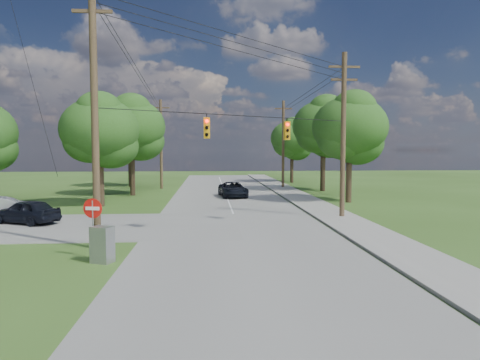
{
  "coord_description": "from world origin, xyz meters",
  "views": [
    {
      "loc": [
        0.35,
        -18.77,
        4.36
      ],
      "look_at": [
        2.09,
        5.0,
        2.69
      ],
      "focal_mm": 32.0,
      "sensor_mm": 36.0,
      "label": 1
    }
  ],
  "objects": [
    {
      "name": "main_road",
      "position": [
        2.0,
        5.0,
        0.01
      ],
      "size": [
        10.0,
        100.0,
        0.03
      ],
      "primitive_type": "cube",
      "color": "gray",
      "rests_on": "ground"
    },
    {
      "name": "ground",
      "position": [
        0.0,
        0.0,
        0.0
      ],
      "size": [
        140.0,
        140.0,
        0.0
      ],
      "primitive_type": "plane",
      "color": "#32511B",
      "rests_on": "ground"
    },
    {
      "name": "traffic_signals",
      "position": [
        2.55,
        4.43,
        5.5
      ],
      "size": [
        4.91,
        3.27,
        1.05
      ],
      "color": "orange",
      "rests_on": "ground"
    },
    {
      "name": "tree_w_mid",
      "position": [
        -7.0,
        23.0,
        6.58
      ],
      "size": [
        6.4,
        6.4,
        9.22
      ],
      "color": "#443022",
      "rests_on": "ground"
    },
    {
      "name": "tree_w_far",
      "position": [
        -9.0,
        33.0,
        6.25
      ],
      "size": [
        6.0,
        6.0,
        8.73
      ],
      "color": "#443022",
      "rests_on": "ground"
    },
    {
      "name": "pole_north_w",
      "position": [
        -5.0,
        30.0,
        5.13
      ],
      "size": [
        2.0,
        0.32,
        10.0
      ],
      "color": "brown",
      "rests_on": "ground"
    },
    {
      "name": "pole_north_e",
      "position": [
        8.9,
        30.0,
        5.13
      ],
      "size": [
        2.0,
        0.32,
        10.0
      ],
      "color": "brown",
      "rests_on": "ground"
    },
    {
      "name": "tree_e_far",
      "position": [
        11.5,
        38.0,
        5.92
      ],
      "size": [
        5.8,
        5.8,
        8.32
      ],
      "color": "#443022",
      "rests_on": "ground"
    },
    {
      "name": "tree_e_mid",
      "position": [
        12.5,
        26.0,
        6.91
      ],
      "size": [
        6.6,
        6.6,
        9.64
      ],
      "color": "#443022",
      "rests_on": "ground"
    },
    {
      "name": "control_cabinet",
      "position": [
        -3.78,
        -2.11,
        0.71
      ],
      "size": [
        0.95,
        0.84,
        1.42
      ],
      "primitive_type": "cube",
      "rotation": [
        0.0,
        0.0,
        -0.42
      ],
      "color": "gray",
      "rests_on": "ground"
    },
    {
      "name": "pole_ne",
      "position": [
        8.9,
        8.0,
        5.47
      ],
      "size": [
        2.0,
        0.32,
        10.5
      ],
      "color": "brown",
      "rests_on": "ground"
    },
    {
      "name": "tree_e_near",
      "position": [
        12.0,
        16.0,
        6.25
      ],
      "size": [
        6.2,
        6.2,
        8.81
      ],
      "color": "#443022",
      "rests_on": "ground"
    },
    {
      "name": "car_main_north",
      "position": [
        2.58,
        20.68,
        0.72
      ],
      "size": [
        2.78,
        5.17,
        1.38
      ],
      "primitive_type": "imported",
      "rotation": [
        0.0,
        0.0,
        0.1
      ],
      "color": "black",
      "rests_on": "main_road"
    },
    {
      "name": "car_cross_dark",
      "position": [
        -10.43,
        7.12,
        0.74
      ],
      "size": [
        4.49,
        3.27,
        1.42
      ],
      "primitive_type": "imported",
      "rotation": [
        0.0,
        0.0,
        -2.0
      ],
      "color": "black",
      "rests_on": "cross_road"
    },
    {
      "name": "power_lines",
      "position": [
        1.5,
        11.54,
        9.15
      ],
      "size": [
        13.93,
        29.62,
        4.93
      ],
      "color": "black",
      "rests_on": "ground"
    },
    {
      "name": "do_not_enter_sign",
      "position": [
        -4.32,
        -1.34,
        1.77
      ],
      "size": [
        0.79,
        0.22,
        2.43
      ],
      "rotation": [
        0.0,
        0.0,
        -0.23
      ],
      "color": "gray",
      "rests_on": "ground"
    },
    {
      "name": "pole_sw",
      "position": [
        -4.6,
        0.4,
        6.23
      ],
      "size": [
        2.0,
        0.32,
        12.0
      ],
      "color": "brown",
      "rests_on": "ground"
    },
    {
      "name": "tree_w_near",
      "position": [
        -8.0,
        15.0,
        5.92
      ],
      "size": [
        6.0,
        6.0,
        8.4
      ],
      "color": "#443022",
      "rests_on": "ground"
    },
    {
      "name": "sidewalk_east",
      "position": [
        8.7,
        5.0,
        0.06
      ],
      "size": [
        2.6,
        100.0,
        0.12
      ],
      "primitive_type": "cube",
      "color": "gray",
      "rests_on": "ground"
    }
  ]
}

